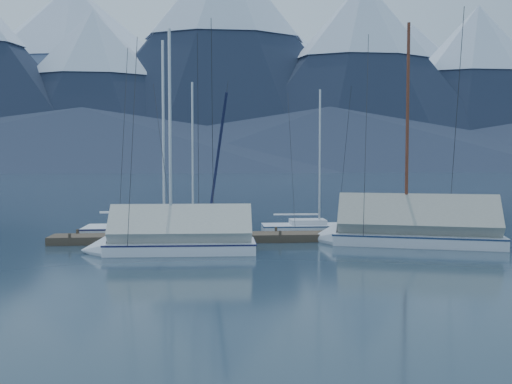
{
  "coord_description": "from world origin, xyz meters",
  "views": [
    {
      "loc": [
        -2.26,
        -22.11,
        3.47
      ],
      "look_at": [
        0.0,
        2.0,
        2.2
      ],
      "focal_mm": 38.0,
      "sensor_mm": 36.0,
      "label": 1
    }
  ],
  "objects_px": {
    "sailboat_open_left": "(176,232)",
    "sailboat_open_right": "(327,229)",
    "person": "(418,214)",
    "sailboat_covered_far": "(167,241)",
    "sailboat_covered_near": "(402,232)",
    "sailboat_open_mid": "(201,232)"
  },
  "relations": [
    {
      "from": "sailboat_open_left",
      "to": "sailboat_open_mid",
      "type": "xyz_separation_m",
      "value": [
        1.24,
        0.02,
        -0.04
      ]
    },
    {
      "from": "sailboat_open_left",
      "to": "sailboat_open_right",
      "type": "distance_m",
      "value": 7.68
    },
    {
      "from": "sailboat_open_right",
      "to": "sailboat_covered_near",
      "type": "bearing_deg",
      "value": -63.5
    },
    {
      "from": "sailboat_covered_near",
      "to": "person",
      "type": "xyz_separation_m",
      "value": [
        1.33,
        1.51,
        0.62
      ]
    },
    {
      "from": "sailboat_open_mid",
      "to": "sailboat_covered_far",
      "type": "xyz_separation_m",
      "value": [
        -1.28,
        -5.07,
        0.32
      ]
    },
    {
      "from": "sailboat_open_left",
      "to": "person",
      "type": "distance_m",
      "value": 11.46
    },
    {
      "from": "sailboat_open_mid",
      "to": "sailboat_covered_near",
      "type": "relative_size",
      "value": 0.77
    },
    {
      "from": "sailboat_open_left",
      "to": "sailboat_open_right",
      "type": "xyz_separation_m",
      "value": [
        7.64,
        0.78,
        -0.04
      ]
    },
    {
      "from": "sailboat_covered_near",
      "to": "person",
      "type": "distance_m",
      "value": 2.1
    },
    {
      "from": "sailboat_covered_far",
      "to": "sailboat_covered_near",
      "type": "bearing_deg",
      "value": 7.69
    },
    {
      "from": "sailboat_open_right",
      "to": "person",
      "type": "bearing_deg",
      "value": -39.93
    },
    {
      "from": "sailboat_open_mid",
      "to": "person",
      "type": "bearing_deg",
      "value": -12.56
    },
    {
      "from": "sailboat_covered_near",
      "to": "person",
      "type": "relative_size",
      "value": 6.56
    },
    {
      "from": "sailboat_open_mid",
      "to": "person",
      "type": "xyz_separation_m",
      "value": [
        9.96,
        -2.22,
        1.0
      ]
    },
    {
      "from": "sailboat_covered_near",
      "to": "sailboat_covered_far",
      "type": "distance_m",
      "value": 10.01
    },
    {
      "from": "sailboat_open_mid",
      "to": "sailboat_open_right",
      "type": "xyz_separation_m",
      "value": [
        6.4,
        0.76,
        -0.0
      ]
    },
    {
      "from": "sailboat_open_right",
      "to": "sailboat_covered_near",
      "type": "distance_m",
      "value": 5.03
    },
    {
      "from": "sailboat_open_right",
      "to": "sailboat_covered_far",
      "type": "height_order",
      "value": "sailboat_covered_far"
    },
    {
      "from": "sailboat_open_mid",
      "to": "sailboat_open_right",
      "type": "relative_size",
      "value": 1.02
    },
    {
      "from": "sailboat_open_right",
      "to": "sailboat_open_left",
      "type": "bearing_deg",
      "value": -174.16
    },
    {
      "from": "sailboat_open_left",
      "to": "sailboat_covered_far",
      "type": "height_order",
      "value": "sailboat_open_left"
    },
    {
      "from": "sailboat_open_mid",
      "to": "sailboat_open_right",
      "type": "height_order",
      "value": "sailboat_open_mid"
    }
  ]
}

